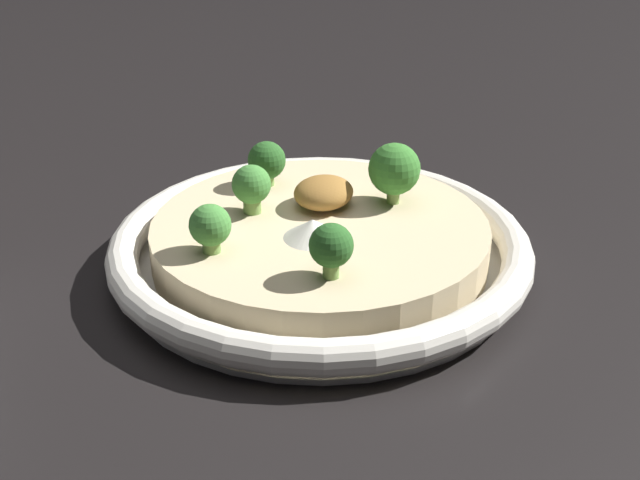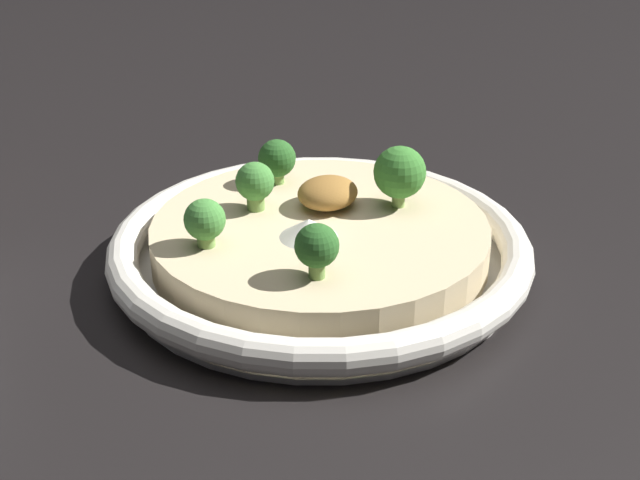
{
  "view_description": "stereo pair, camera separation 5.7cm",
  "coord_description": "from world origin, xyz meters",
  "px_view_note": "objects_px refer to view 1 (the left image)",
  "views": [
    {
      "loc": [
        -0.43,
        -0.28,
        0.28
      ],
      "look_at": [
        0.0,
        0.0,
        0.02
      ],
      "focal_mm": 45.0,
      "sensor_mm": 36.0,
      "label": 1
    },
    {
      "loc": [
        -0.39,
        -0.32,
        0.28
      ],
      "look_at": [
        0.0,
        0.0,
        0.02
      ],
      "focal_mm": 45.0,
      "sensor_mm": 36.0,
      "label": 2
    }
  ],
  "objects_px": {
    "risotto_bowl": "(320,245)",
    "broccoli_back": "(251,186)",
    "broccoli_left": "(331,247)",
    "broccoli_back_right": "(267,161)",
    "broccoli_front_right": "(394,170)",
    "broccoli_back_left": "(210,226)"
  },
  "relations": [
    {
      "from": "risotto_bowl",
      "to": "broccoli_back_right",
      "type": "xyz_separation_m",
      "value": [
        0.03,
        0.07,
        0.04
      ]
    },
    {
      "from": "broccoli_back_right",
      "to": "broccoli_back_left",
      "type": "xyz_separation_m",
      "value": [
        -0.11,
        -0.03,
        -0.0
      ]
    },
    {
      "from": "risotto_bowl",
      "to": "broccoli_left",
      "type": "distance_m",
      "value": 0.09
    },
    {
      "from": "broccoli_left",
      "to": "broccoli_front_right",
      "type": "bearing_deg",
      "value": 9.87
    },
    {
      "from": "broccoli_back_right",
      "to": "broccoli_left",
      "type": "bearing_deg",
      "value": -128.65
    },
    {
      "from": "broccoli_back_right",
      "to": "broccoli_front_right",
      "type": "relative_size",
      "value": 0.77
    },
    {
      "from": "broccoli_front_right",
      "to": "broccoli_left",
      "type": "relative_size",
      "value": 1.28
    },
    {
      "from": "broccoli_back",
      "to": "broccoli_left",
      "type": "relative_size",
      "value": 1.01
    },
    {
      "from": "broccoli_front_right",
      "to": "broccoli_left",
      "type": "height_order",
      "value": "broccoli_front_right"
    },
    {
      "from": "broccoli_back_right",
      "to": "broccoli_back",
      "type": "bearing_deg",
      "value": -156.08
    },
    {
      "from": "broccoli_back_right",
      "to": "broccoli_left",
      "type": "xyz_separation_m",
      "value": [
        -0.09,
        -0.12,
        0.0
      ]
    },
    {
      "from": "broccoli_front_right",
      "to": "broccoli_back",
      "type": "bearing_deg",
      "value": 132.26
    },
    {
      "from": "broccoli_back",
      "to": "risotto_bowl",
      "type": "bearing_deg",
      "value": -75.48
    },
    {
      "from": "broccoli_back",
      "to": "broccoli_left",
      "type": "height_order",
      "value": "same"
    },
    {
      "from": "broccoli_back_right",
      "to": "broccoli_left",
      "type": "relative_size",
      "value": 0.98
    },
    {
      "from": "risotto_bowl",
      "to": "broccoli_back",
      "type": "bearing_deg",
      "value": 104.52
    },
    {
      "from": "risotto_bowl",
      "to": "broccoli_left",
      "type": "xyz_separation_m",
      "value": [
        -0.06,
        -0.05,
        0.04
      ]
    },
    {
      "from": "broccoli_front_right",
      "to": "broccoli_left",
      "type": "xyz_separation_m",
      "value": [
        -0.12,
        -0.02,
        -0.01
      ]
    },
    {
      "from": "broccoli_back_right",
      "to": "broccoli_left",
      "type": "distance_m",
      "value": 0.15
    },
    {
      "from": "broccoli_front_right",
      "to": "broccoli_back_left",
      "type": "height_order",
      "value": "broccoli_front_right"
    },
    {
      "from": "broccoli_front_right",
      "to": "broccoli_back_left",
      "type": "xyz_separation_m",
      "value": [
        -0.13,
        0.06,
        -0.01
      ]
    },
    {
      "from": "broccoli_front_right",
      "to": "broccoli_back_left",
      "type": "bearing_deg",
      "value": 154.81
    }
  ]
}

